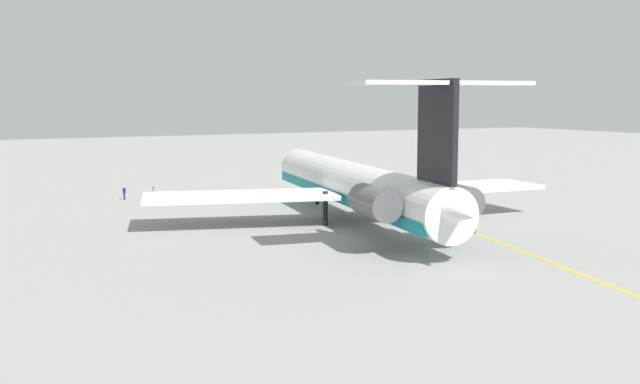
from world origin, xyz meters
TOP-DOWN VIEW (x-y plane):
  - ground at (0.00, 0.00)m, footprint 344.23×344.23m
  - main_jetliner at (-4.99, 12.65)m, footprint 47.71×42.43m
  - ground_crew_near_tail at (22.12, 26.10)m, footprint 0.39×0.26m
  - ground_crew_portside at (23.68, 29.34)m, footprint 0.36×0.29m
  - taxiway_centreline at (-3.66, 3.05)m, footprint 81.34×19.93m

SIDE VIEW (x-z plane):
  - ground at x=0.00m, z-range 0.00..0.00m
  - taxiway_centreline at x=-3.66m, z-range 0.00..0.01m
  - ground_crew_near_tail at x=22.12m, z-range 0.22..1.86m
  - ground_crew_portside at x=23.68m, z-range 0.23..1.92m
  - main_jetliner at x=-4.99m, z-range -3.17..10.78m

